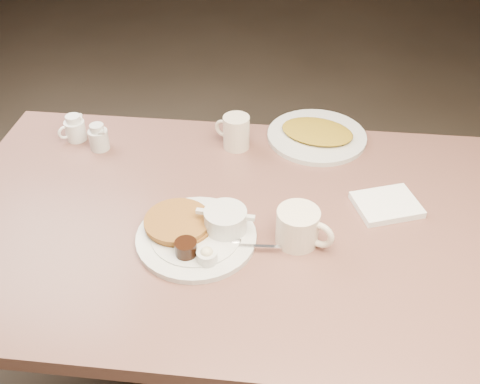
# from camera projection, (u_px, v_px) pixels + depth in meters

# --- Properties ---
(diner_table) EXTENTS (1.50, 0.90, 0.75)m
(diner_table) POSITION_uv_depth(u_px,v_px,m) (239.00, 266.00, 1.46)
(diner_table) COLOR #84564C
(diner_table) RESTS_ON ground
(main_plate) EXTENTS (0.36, 0.31, 0.07)m
(main_plate) POSITION_uv_depth(u_px,v_px,m) (199.00, 231.00, 1.29)
(main_plate) COLOR silver
(main_plate) RESTS_ON diner_table
(coffee_mug_near) EXTENTS (0.15, 0.13, 0.09)m
(coffee_mug_near) POSITION_uv_depth(u_px,v_px,m) (299.00, 227.00, 1.26)
(coffee_mug_near) COLOR white
(coffee_mug_near) RESTS_ON diner_table
(napkin) EXTENTS (0.19, 0.17, 0.02)m
(napkin) POSITION_uv_depth(u_px,v_px,m) (387.00, 205.00, 1.38)
(napkin) COLOR white
(napkin) RESTS_ON diner_table
(coffee_mug_far) EXTENTS (0.12, 0.10, 0.10)m
(coffee_mug_far) POSITION_uv_depth(u_px,v_px,m) (236.00, 132.00, 1.58)
(coffee_mug_far) COLOR beige
(coffee_mug_far) RESTS_ON diner_table
(creamer_left) EXTENTS (0.08, 0.08, 0.08)m
(creamer_left) POSITION_uv_depth(u_px,v_px,m) (75.00, 129.00, 1.61)
(creamer_left) COLOR white
(creamer_left) RESTS_ON diner_table
(creamer_right) EXTENTS (0.07, 0.07, 0.08)m
(creamer_right) POSITION_uv_depth(u_px,v_px,m) (98.00, 138.00, 1.58)
(creamer_right) COLOR silver
(creamer_right) RESTS_ON diner_table
(hash_plate) EXTENTS (0.37, 0.37, 0.04)m
(hash_plate) POSITION_uv_depth(u_px,v_px,m) (317.00, 135.00, 1.63)
(hash_plate) COLOR silver
(hash_plate) RESTS_ON diner_table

